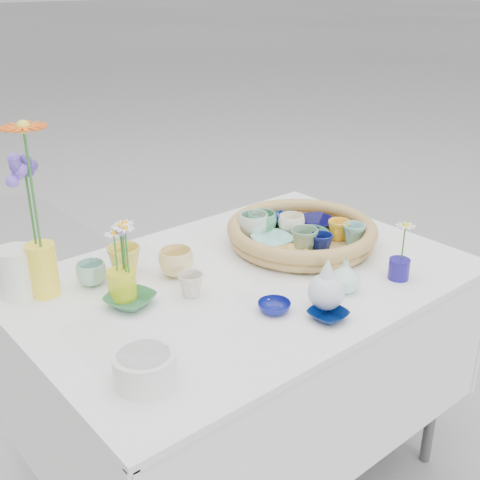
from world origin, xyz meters
TOP-DOWN VIEW (x-y plane):
  - ground at (0.00, 0.00)m, footprint 80.00×80.00m
  - display_table at (0.00, 0.00)m, footprint 1.26×0.86m
  - wicker_tray at (0.28, 0.05)m, footprint 0.47×0.47m
  - tray_ceramic_0 at (0.30, 0.21)m, footprint 0.15×0.15m
  - tray_ceramic_1 at (0.38, 0.09)m, footprint 0.16×0.16m
  - tray_ceramic_2 at (0.37, -0.02)m, footprint 0.08×0.08m
  - tray_ceramic_3 at (0.29, 0.02)m, footprint 0.13×0.13m
  - tray_ceramic_4 at (0.21, -0.02)m, footprint 0.11×0.11m
  - tray_ceramic_5 at (0.18, 0.07)m, footprint 0.14×0.14m
  - tray_ceramic_6 at (0.18, 0.17)m, footprint 0.11×0.11m
  - tray_ceramic_7 at (0.28, 0.10)m, footprint 0.09×0.09m
  - tray_ceramic_8 at (0.37, 0.23)m, footprint 0.09×0.09m
  - tray_ceramic_9 at (0.25, -0.06)m, footprint 0.08×0.08m
  - tray_ceramic_10 at (0.15, -0.03)m, footprint 0.12×0.12m
  - tray_ceramic_11 at (0.38, -0.08)m, footprint 0.09×0.09m
  - tray_ceramic_12 at (0.21, 0.16)m, footprint 0.12×0.12m
  - loose_ceramic_0 at (-0.26, 0.23)m, footprint 0.11×0.11m
  - loose_ceramic_1 at (-0.14, 0.13)m, footprint 0.12×0.12m
  - loose_ceramic_2 at (-0.34, 0.06)m, footprint 0.16×0.16m
  - loose_ceramic_3 at (-0.18, 0.00)m, footprint 0.08×0.08m
  - loose_ceramic_4 at (-0.07, -0.20)m, footprint 0.09×0.09m
  - loose_ceramic_5 at (-0.36, 0.23)m, footprint 0.10×0.10m
  - loose_ceramic_6 at (0.01, -0.31)m, footprint 0.10×0.10m
  - fluted_bowl at (-0.48, -0.24)m, footprint 0.16×0.16m
  - bud_vase_paleblue at (0.04, -0.27)m, footprint 0.11×0.11m
  - bud_vase_seafoam at (0.15, -0.24)m, footprint 0.11×0.11m
  - bud_vase_cobalt at (0.32, -0.29)m, footprint 0.07×0.07m
  - single_daisy at (0.33, -0.29)m, footprint 0.07×0.07m
  - tall_vase_yellow at (-0.48, 0.26)m, footprint 0.10×0.10m
  - gerbera at (-0.48, 0.25)m, footprint 0.17×0.17m
  - hydrangea at (-0.48, 0.27)m, footprint 0.09×0.09m
  - white_pitcher at (-0.53, 0.30)m, footprint 0.17×0.14m
  - daisy_cup at (-0.33, 0.11)m, footprint 0.08×0.08m
  - daisy_posy at (-0.32, 0.10)m, footprint 0.09×0.09m

SIDE VIEW (x-z plane):
  - ground at x=0.00m, z-range 0.00..0.00m
  - display_table at x=0.00m, z-range -0.38..0.38m
  - loose_ceramic_6 at x=0.01m, z-range 0.77..0.79m
  - loose_ceramic_4 at x=-0.07m, z-range 0.77..0.79m
  - loose_ceramic_2 at x=-0.34m, z-range 0.77..0.79m
  - bud_vase_cobalt at x=0.32m, z-range 0.77..0.82m
  - tray_ceramic_8 at x=0.37m, z-range 0.78..0.81m
  - tray_ceramic_10 at x=0.15m, z-range 0.78..0.81m
  - tray_ceramic_0 at x=0.30m, z-range 0.78..0.81m
  - loose_ceramic_3 at x=-0.18m, z-range 0.77..0.83m
  - loose_ceramic_5 at x=-0.36m, z-range 0.77..0.83m
  - tray_ceramic_5 at x=0.18m, z-range 0.78..0.81m
  - tray_ceramic_1 at x=0.38m, z-range 0.78..0.81m
  - fluted_bowl at x=-0.48m, z-range 0.77..0.84m
  - tray_ceramic_3 at x=0.29m, z-range 0.78..0.82m
  - wicker_tray at x=0.28m, z-range 0.77..0.84m
  - loose_ceramic_1 at x=-0.14m, z-range 0.77..0.84m
  - daisy_cup at x=-0.33m, z-range 0.77..0.85m
  - loose_ceramic_0 at x=-0.26m, z-range 0.77..0.85m
  - bud_vase_seafoam at x=0.15m, z-range 0.77..0.85m
  - tray_ceramic_9 at x=0.25m, z-range 0.78..0.85m
  - tray_ceramic_2 at x=0.37m, z-range 0.78..0.85m
  - tray_ceramic_11 at x=0.38m, z-range 0.78..0.85m
  - tray_ceramic_7 at x=0.28m, z-range 0.78..0.85m
  - tray_ceramic_12 at x=0.21m, z-range 0.78..0.86m
  - tray_ceramic_4 at x=0.21m, z-range 0.78..0.86m
  - tray_ceramic_6 at x=0.18m, z-range 0.78..0.86m
  - white_pitcher at x=-0.53m, z-range 0.77..0.90m
  - tall_vase_yellow at x=-0.48m, z-range 0.77..0.91m
  - bud_vase_paleblue at x=0.04m, z-range 0.77..0.91m
  - single_daisy at x=0.33m, z-range 0.81..0.93m
  - daisy_posy at x=-0.32m, z-range 0.85..0.99m
  - hydrangea at x=-0.48m, z-range 0.87..1.15m
  - gerbera at x=-0.48m, z-range 0.90..1.23m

